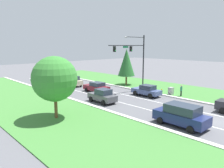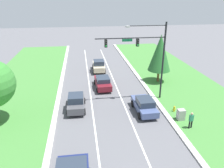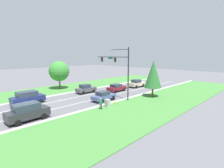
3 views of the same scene
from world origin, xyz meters
name	(u,v)px [view 2 (image 2 of 3)]	position (x,y,z in m)	size (l,w,h in m)	color
traffic_signal_mast	(146,51)	(4.31, 14.38, 5.84)	(7.67, 0.41, 8.87)	black
burgundy_sedan	(103,82)	(-0.05, 18.48, 0.80)	(2.12, 4.60, 1.59)	maroon
graphite_sedan	(76,102)	(-3.49, 13.01, 0.87)	(1.98, 4.14, 1.78)	#4C4C51
slate_blue_sedan	(144,105)	(3.57, 11.38, 0.83)	(2.07, 4.39, 1.63)	#475684
champagne_sedan	(99,66)	(0.05, 25.44, 0.92)	(2.11, 4.36, 1.85)	beige
utility_cabinet	(181,115)	(6.66, 9.28, 0.58)	(0.70, 0.60, 1.17)	#9E9E99
pedestrian	(191,120)	(6.90, 7.76, 0.94)	(0.43, 0.32, 1.69)	black
fire_hydrant	(174,109)	(6.70, 10.93, 0.34)	(0.34, 0.20, 0.70)	gold
conifer_near_right_tree	(160,53)	(7.95, 19.58, 4.20)	(3.09, 3.09, 6.68)	brown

